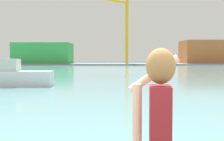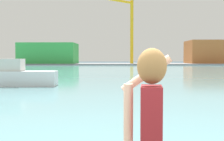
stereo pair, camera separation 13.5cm
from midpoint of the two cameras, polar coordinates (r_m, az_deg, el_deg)
ground_plane at (r=52.96m, az=1.61°, el=0.06°), size 220.00×220.00×0.00m
harbor_water at (r=54.96m, az=1.60°, el=0.16°), size 140.00×100.00×0.02m
far_shore_dock at (r=94.93m, az=1.50°, el=1.29°), size 140.00×20.00×0.38m
person_photographer at (r=2.87m, az=8.79°, el=-9.25°), size 0.53×0.56×1.74m
boat_moored at (r=24.86m, az=-17.67°, el=-1.03°), size 5.98×1.99×2.18m
warehouse_left at (r=97.12m, az=-12.10°, el=3.28°), size 17.59×12.21×6.47m
warehouse_right at (r=101.54m, az=19.44°, el=3.41°), size 17.89×12.24×7.36m
port_crane at (r=91.89m, az=3.28°, el=8.81°), size 9.75×8.79×19.69m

